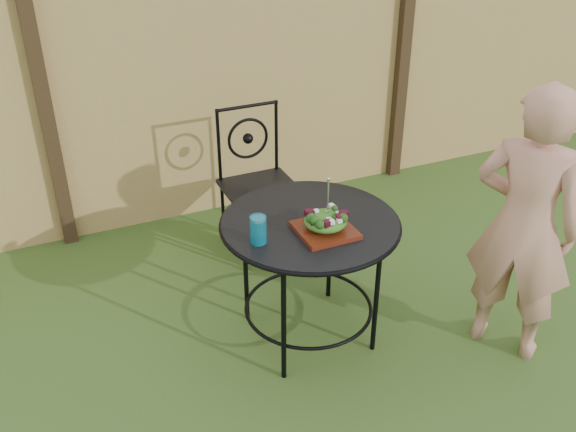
% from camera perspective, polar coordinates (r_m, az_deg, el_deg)
% --- Properties ---
extents(ground, '(60.00, 60.00, 0.00)m').
position_cam_1_polar(ground, '(3.36, 9.91, -15.15)').
color(ground, '#264B18').
rests_on(ground, ground).
extents(fence, '(8.00, 0.12, 1.90)m').
position_cam_1_polar(fence, '(4.57, -4.29, 11.88)').
color(fence, '#D8B46B').
rests_on(fence, ground).
extents(patio_table, '(0.92, 0.92, 0.72)m').
position_cam_1_polar(patio_table, '(3.31, 1.93, -2.52)').
color(patio_table, black).
rests_on(patio_table, ground).
extents(patio_chair, '(0.46, 0.46, 0.95)m').
position_cam_1_polar(patio_chair, '(4.16, -2.73, 3.39)').
color(patio_chair, black).
rests_on(patio_chair, ground).
extents(diner, '(0.59, 0.64, 1.48)m').
position_cam_1_polar(diner, '(3.37, 20.26, -0.83)').
color(diner, tan).
rests_on(diner, ground).
extents(salad_plate, '(0.27, 0.27, 0.02)m').
position_cam_1_polar(salad_plate, '(3.14, 3.31, -1.26)').
color(salad_plate, '#4E160B').
rests_on(salad_plate, patio_table).
extents(salad, '(0.21, 0.21, 0.08)m').
position_cam_1_polar(salad, '(3.11, 3.34, -0.44)').
color(salad, '#235614').
rests_on(salad, salad_plate).
extents(fork, '(0.01, 0.01, 0.18)m').
position_cam_1_polar(fork, '(3.05, 3.57, 1.70)').
color(fork, silver).
rests_on(fork, salad).
extents(drinking_glass, '(0.08, 0.08, 0.14)m').
position_cam_1_polar(drinking_glass, '(3.03, -2.66, -1.21)').
color(drinking_glass, '#0B6782').
rests_on(drinking_glass, patio_table).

